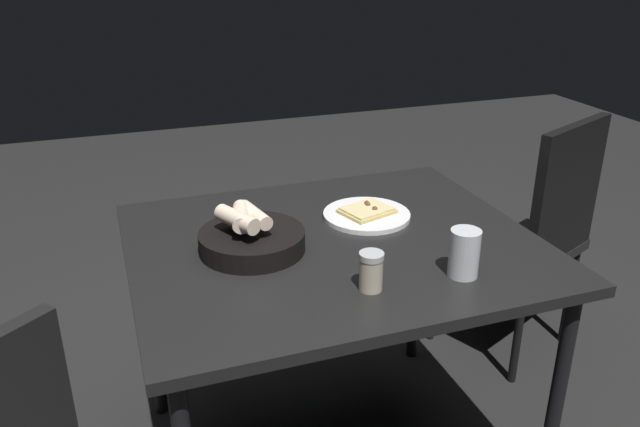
{
  "coord_description": "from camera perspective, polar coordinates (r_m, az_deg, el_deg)",
  "views": [
    {
      "loc": [
        1.46,
        -0.56,
        1.52
      ],
      "look_at": [
        -0.05,
        -0.02,
        0.82
      ],
      "focal_mm": 35.94,
      "sensor_mm": 36.0,
      "label": 1
    }
  ],
  "objects": [
    {
      "name": "dining_table",
      "position": [
        1.77,
        1.22,
        -4.37
      ],
      "size": [
        0.91,
        1.09,
        0.76
      ],
      "color": "black",
      "rests_on": "ground"
    },
    {
      "name": "beer_glass",
      "position": [
        1.58,
        12.7,
        -3.7
      ],
      "size": [
        0.07,
        0.07,
        0.12
      ],
      "color": "silver",
      "rests_on": "dining_table"
    },
    {
      "name": "pizza_plate",
      "position": [
        1.89,
        4.18,
        -0.05
      ],
      "size": [
        0.26,
        0.26,
        0.04
      ],
      "color": "white",
      "rests_on": "dining_table"
    },
    {
      "name": "chair_near",
      "position": [
        2.49,
        18.35,
        -1.12
      ],
      "size": [
        0.58,
        0.58,
        0.95
      ],
      "color": "black",
      "rests_on": "ground"
    },
    {
      "name": "pepper_shaker",
      "position": [
        1.5,
        4.56,
        -5.33
      ],
      "size": [
        0.06,
        0.06,
        0.09
      ],
      "color": "#BFB299",
      "rests_on": "dining_table"
    },
    {
      "name": "bread_basket",
      "position": [
        1.68,
        -6.17,
        -2.18
      ],
      "size": [
        0.28,
        0.28,
        0.12
      ],
      "color": "black",
      "rests_on": "dining_table"
    }
  ]
}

